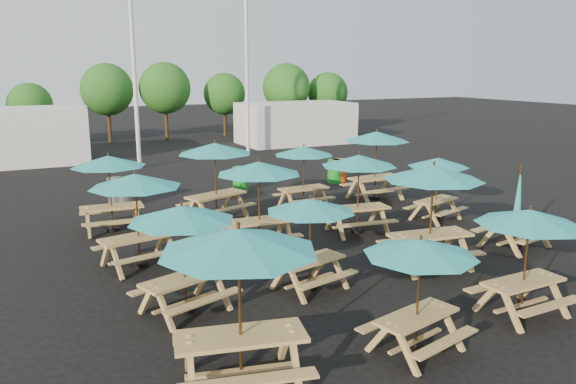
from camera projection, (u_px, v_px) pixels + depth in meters
name	position (u px, v px, depth m)	size (l,w,h in m)	color
ground	(311.00, 240.00, 15.95)	(120.00, 120.00, 0.00)	black
picnic_unit_0	(239.00, 249.00, 8.18)	(2.85, 2.85, 2.54)	tan
picnic_unit_1	(182.00, 219.00, 10.83)	(2.65, 2.65, 2.22)	tan
picnic_unit_2	(135.00, 185.00, 13.40)	(2.64, 2.64, 2.35)	tan
picnic_unit_3	(109.00, 165.00, 16.41)	(2.29, 2.29, 2.30)	tan
picnic_unit_4	(420.00, 254.00, 9.31)	(2.33, 2.33, 2.04)	tan
picnic_unit_5	(310.00, 210.00, 12.04)	(2.37, 2.37, 2.07)	tan
picnic_unit_6	(259.00, 173.00, 14.76)	(2.38, 2.38, 2.41)	tan
picnic_unit_7	(215.00, 152.00, 17.68)	(3.01, 3.01, 2.50)	tan
picnic_unit_8	(529.00, 223.00, 10.73)	(2.12, 2.12, 2.17)	tan
picnic_unit_9	(433.00, 178.00, 13.32)	(2.69, 2.69, 2.56)	tan
picnic_unit_10	(359.00, 165.00, 16.23)	(2.45, 2.45, 2.36)	tan
picnic_unit_11	(304.00, 154.00, 19.19)	(2.14, 2.14, 2.19)	tan
picnic_unit_13	(517.00, 213.00, 15.10)	(2.09, 1.91, 2.33)	tan
picnic_unit_14	(438.00, 166.00, 17.68)	(2.38, 2.38, 2.04)	tan
picnic_unit_15	(377.00, 140.00, 20.43)	(2.53, 2.53, 2.55)	tan
waste_bin_0	(116.00, 192.00, 19.91)	(0.61, 0.61, 0.98)	gray
waste_bin_1	(125.00, 192.00, 19.84)	(0.61, 0.61, 0.98)	gray
waste_bin_2	(240.00, 179.00, 22.11)	(0.61, 0.61, 0.98)	#188922
waste_bin_3	(339.00, 170.00, 24.01)	(0.61, 0.61, 0.98)	#DF4F0D
waste_bin_4	(335.00, 171.00, 23.89)	(0.61, 0.61, 0.98)	#188922
mast_0	(132.00, 41.00, 26.10)	(0.20, 0.20, 12.00)	silver
mast_1	(246.00, 45.00, 30.62)	(0.20, 0.20, 12.00)	silver
event_tent_0	(1.00, 137.00, 28.06)	(8.00, 4.00, 2.80)	silver
event_tent_1	(295.00, 123.00, 36.19)	(7.00, 4.00, 2.60)	silver
tree_2	(30.00, 105.00, 33.44)	(2.59, 2.59, 3.93)	#382314
tree_3	(107.00, 90.00, 36.18)	(3.36, 3.36, 5.09)	#382314
tree_4	(165.00, 88.00, 37.32)	(3.41, 3.41, 5.17)	#382314
tree_5	(224.00, 94.00, 39.63)	(2.94, 2.94, 4.45)	#382314
tree_6	(286.00, 87.00, 39.68)	(3.38, 3.38, 5.13)	#382314
tree_7	(328.00, 93.00, 41.24)	(2.95, 2.95, 4.48)	#382314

